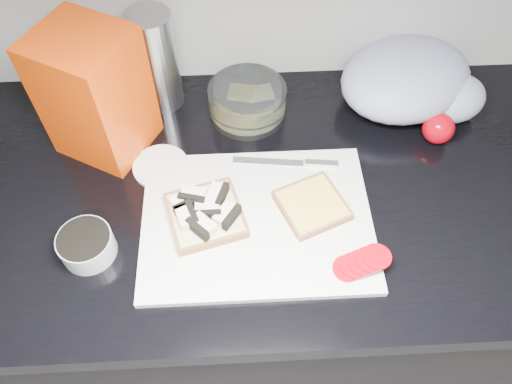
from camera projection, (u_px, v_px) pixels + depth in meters
base_cabinet at (269, 288)px, 1.31m from camera, size 3.50×0.60×0.86m
countertop at (275, 187)px, 0.95m from camera, size 3.50×0.64×0.04m
cutting_board at (257, 220)px, 0.87m from camera, size 0.40×0.30×0.01m
bread_left at (205, 213)px, 0.86m from camera, size 0.16×0.16×0.04m
bread_right at (312, 205)px, 0.88m from camera, size 0.15×0.15×0.02m
tomato_slices at (362, 263)px, 0.81m from camera, size 0.11×0.07×0.02m
knife at (299, 163)px, 0.94m from camera, size 0.20×0.04×0.01m
seed_tub at (86, 244)px, 0.82m from camera, size 0.09×0.09×0.05m
tub_lid at (161, 166)px, 0.95m from camera, size 0.13×0.13×0.01m
glass_bowl at (247, 101)px, 1.01m from camera, size 0.16×0.16×0.07m
bread_bag at (95, 94)px, 0.89m from camera, size 0.21×0.20×0.24m
steel_canister at (156, 61)px, 0.97m from camera, size 0.09×0.09×0.21m
grocery_bag at (412, 81)px, 1.00m from camera, size 0.35×0.31×0.12m
whole_tomatoes at (438, 128)px, 0.97m from camera, size 0.06×0.06×0.06m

